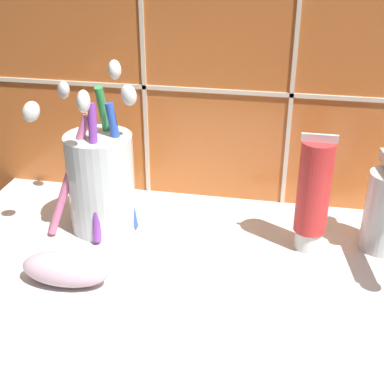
% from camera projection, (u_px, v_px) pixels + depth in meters
% --- Properties ---
extents(sink_counter, '(0.70, 0.36, 0.02)m').
position_uv_depth(sink_counter, '(256.00, 291.00, 0.53)').
color(sink_counter, silver).
rests_on(sink_counter, ground).
extents(tile_wall_backsplash, '(0.80, 0.02, 0.42)m').
position_uv_depth(tile_wall_backsplash, '(280.00, 48.00, 0.60)').
color(tile_wall_backsplash, '#C6662D').
rests_on(tile_wall_backsplash, ground).
extents(toothbrush_cup, '(0.12, 0.11, 0.19)m').
position_uv_depth(toothbrush_cup, '(100.00, 178.00, 0.59)').
color(toothbrush_cup, silver).
rests_on(toothbrush_cup, sink_counter).
extents(toothpaste_tube, '(0.04, 0.03, 0.13)m').
position_uv_depth(toothpaste_tube, '(313.00, 194.00, 0.55)').
color(toothpaste_tube, white).
rests_on(toothpaste_tube, sink_counter).
extents(soap_bar, '(0.09, 0.04, 0.03)m').
position_uv_depth(soap_bar, '(65.00, 269.00, 0.52)').
color(soap_bar, '#DBB2C6').
rests_on(soap_bar, sink_counter).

